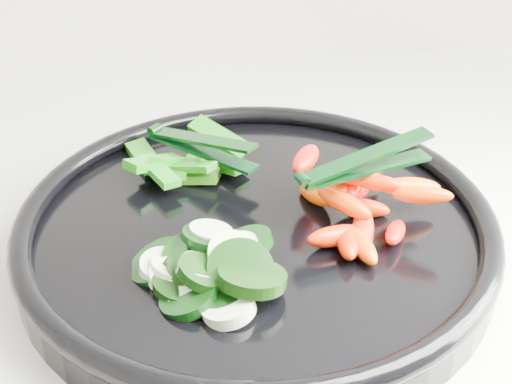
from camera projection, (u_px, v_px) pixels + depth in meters
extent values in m
cube|color=silver|center=(467.00, 187.00, 0.68)|extent=(2.02, 0.62, 0.03)
cylinder|color=black|center=(256.00, 237.00, 0.56)|extent=(0.41, 0.41, 0.02)
torus|color=black|center=(256.00, 218.00, 0.55)|extent=(0.41, 0.41, 0.02)
cylinder|color=black|center=(189.00, 297.00, 0.48)|extent=(0.05, 0.05, 0.03)
cylinder|color=#D3F7C5|center=(191.00, 295.00, 0.48)|extent=(0.04, 0.04, 0.02)
cylinder|color=black|center=(193.00, 273.00, 0.50)|extent=(0.06, 0.06, 0.03)
cylinder|color=beige|center=(171.00, 271.00, 0.50)|extent=(0.04, 0.05, 0.02)
cylinder|color=black|center=(195.00, 261.00, 0.51)|extent=(0.05, 0.05, 0.03)
cylinder|color=#DEF0C0|center=(170.00, 277.00, 0.50)|extent=(0.04, 0.04, 0.02)
cylinder|color=black|center=(221.00, 294.00, 0.48)|extent=(0.05, 0.05, 0.02)
cylinder|color=beige|center=(228.00, 308.00, 0.47)|extent=(0.05, 0.05, 0.02)
cylinder|color=black|center=(209.00, 253.00, 0.52)|extent=(0.06, 0.06, 0.02)
cylinder|color=beige|center=(187.00, 251.00, 0.52)|extent=(0.05, 0.05, 0.02)
cylinder|color=black|center=(193.00, 271.00, 0.50)|extent=(0.06, 0.06, 0.02)
cylinder|color=#D5F5C4|center=(178.00, 271.00, 0.50)|extent=(0.05, 0.05, 0.01)
cylinder|color=black|center=(184.00, 280.00, 0.49)|extent=(0.06, 0.06, 0.02)
cylinder|color=beige|center=(164.00, 268.00, 0.51)|extent=(0.05, 0.05, 0.02)
cylinder|color=black|center=(160.00, 263.00, 0.51)|extent=(0.05, 0.05, 0.03)
cylinder|color=beige|center=(169.00, 268.00, 0.50)|extent=(0.04, 0.04, 0.02)
cylinder|color=black|center=(208.00, 238.00, 0.52)|extent=(0.06, 0.06, 0.02)
cylinder|color=beige|center=(211.00, 233.00, 0.52)|extent=(0.05, 0.05, 0.02)
cylinder|color=black|center=(203.00, 273.00, 0.49)|extent=(0.05, 0.05, 0.03)
cylinder|color=beige|center=(199.00, 268.00, 0.49)|extent=(0.04, 0.04, 0.02)
cylinder|color=black|center=(240.00, 269.00, 0.49)|extent=(0.06, 0.06, 0.03)
cylinder|color=#E6FBC9|center=(233.00, 255.00, 0.50)|extent=(0.05, 0.05, 0.03)
cylinder|color=black|center=(247.00, 243.00, 0.51)|extent=(0.05, 0.05, 0.02)
cylinder|color=#D9FCC9|center=(236.00, 250.00, 0.51)|extent=(0.04, 0.04, 0.02)
cylinder|color=black|center=(252.00, 278.00, 0.48)|extent=(0.06, 0.06, 0.02)
cylinder|color=beige|center=(248.00, 281.00, 0.48)|extent=(0.05, 0.05, 0.02)
ellipsoid|color=#ED3D00|center=(363.00, 231.00, 0.54)|extent=(0.03, 0.05, 0.03)
ellipsoid|color=#FF1000|center=(337.00, 236.00, 0.53)|extent=(0.05, 0.03, 0.02)
ellipsoid|color=#FE6400|center=(362.00, 245.00, 0.52)|extent=(0.02, 0.05, 0.02)
ellipsoid|color=#E44D00|center=(316.00, 195.00, 0.58)|extent=(0.03, 0.05, 0.03)
ellipsoid|color=red|center=(395.00, 232.00, 0.54)|extent=(0.03, 0.04, 0.02)
ellipsoid|color=red|center=(348.00, 243.00, 0.52)|extent=(0.03, 0.05, 0.02)
ellipsoid|color=#FF1300|center=(363.00, 208.00, 0.56)|extent=(0.05, 0.02, 0.02)
ellipsoid|color=#F73500|center=(349.00, 178.00, 0.60)|extent=(0.02, 0.05, 0.02)
ellipsoid|color=#F55300|center=(366.00, 168.00, 0.59)|extent=(0.05, 0.04, 0.03)
ellipsoid|color=red|center=(355.00, 186.00, 0.56)|extent=(0.04, 0.05, 0.02)
ellipsoid|color=#FF5300|center=(344.00, 203.00, 0.54)|extent=(0.04, 0.05, 0.02)
ellipsoid|color=#EA2A00|center=(347.00, 192.00, 0.56)|extent=(0.05, 0.02, 0.02)
ellipsoid|color=#F25E00|center=(411.00, 187.00, 0.56)|extent=(0.05, 0.02, 0.02)
ellipsoid|color=#F61D00|center=(356.00, 176.00, 0.55)|extent=(0.04, 0.04, 0.02)
ellipsoid|color=#F01800|center=(306.00, 159.00, 0.57)|extent=(0.04, 0.05, 0.02)
ellipsoid|color=#DA4600|center=(377.00, 183.00, 0.54)|extent=(0.04, 0.03, 0.02)
ellipsoid|color=#FE6000|center=(422.00, 195.00, 0.53)|extent=(0.05, 0.03, 0.02)
cube|color=#196D0A|center=(192.00, 164.00, 0.63)|extent=(0.03, 0.05, 0.02)
cube|color=#0A6409|center=(221.00, 164.00, 0.63)|extent=(0.05, 0.05, 0.02)
cube|color=#25740B|center=(190.00, 176.00, 0.61)|extent=(0.05, 0.04, 0.02)
cube|color=#1D6C0A|center=(144.00, 157.00, 0.64)|extent=(0.03, 0.05, 0.01)
cube|color=#1D6809|center=(169.00, 170.00, 0.62)|extent=(0.03, 0.06, 0.02)
cube|color=#10700A|center=(191.00, 167.00, 0.60)|extent=(0.04, 0.04, 0.02)
cube|color=#196D0A|center=(155.00, 163.00, 0.61)|extent=(0.06, 0.05, 0.02)
cube|color=#156E0A|center=(158.00, 171.00, 0.60)|extent=(0.04, 0.06, 0.01)
cube|color=#0F6209|center=(219.00, 137.00, 0.65)|extent=(0.05, 0.06, 0.02)
cylinder|color=black|center=(303.00, 180.00, 0.52)|extent=(0.01, 0.01, 0.01)
cube|color=black|center=(366.00, 169.00, 0.54)|extent=(0.11, 0.04, 0.00)
cube|color=black|center=(368.00, 156.00, 0.54)|extent=(0.11, 0.04, 0.02)
cylinder|color=black|center=(155.00, 129.00, 0.64)|extent=(0.01, 0.01, 0.01)
cube|color=black|center=(202.00, 151.00, 0.62)|extent=(0.09, 0.09, 0.00)
cube|color=black|center=(202.00, 139.00, 0.61)|extent=(0.09, 0.09, 0.02)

